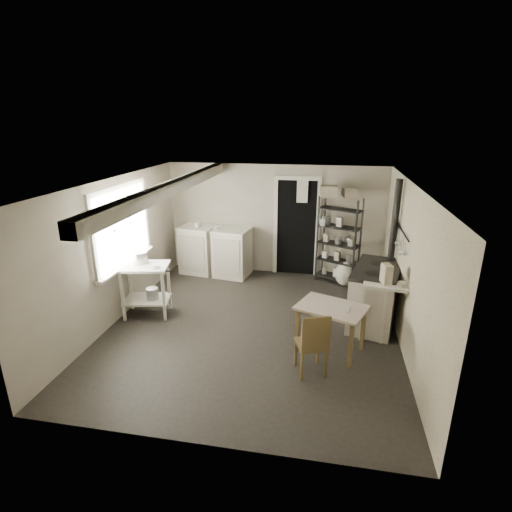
% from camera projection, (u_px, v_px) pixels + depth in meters
% --- Properties ---
extents(floor, '(5.00, 5.00, 0.00)m').
position_uv_depth(floor, '(253.00, 327.00, 6.40)').
color(floor, black).
rests_on(floor, ground).
extents(ceiling, '(5.00, 5.00, 0.00)m').
position_uv_depth(ceiling, '(252.00, 183.00, 5.66)').
color(ceiling, silver).
rests_on(ceiling, wall_back).
extents(wall_back, '(4.50, 0.02, 2.30)m').
position_uv_depth(wall_back, '(275.00, 220.00, 8.35)').
color(wall_back, '#B9B09E').
rests_on(wall_back, ground).
extents(wall_front, '(4.50, 0.02, 2.30)m').
position_uv_depth(wall_front, '(201.00, 347.00, 3.70)').
color(wall_front, '#B9B09E').
rests_on(wall_front, ground).
extents(wall_left, '(0.02, 5.00, 2.30)m').
position_uv_depth(wall_left, '(115.00, 251.00, 6.42)').
color(wall_left, '#B9B09E').
rests_on(wall_left, ground).
extents(wall_right, '(0.02, 5.00, 2.30)m').
position_uv_depth(wall_right, '(408.00, 269.00, 5.64)').
color(wall_right, '#B9B09E').
rests_on(wall_right, ground).
extents(window, '(0.12, 1.76, 1.28)m').
position_uv_depth(window, '(121.00, 227.00, 6.48)').
color(window, silver).
rests_on(window, wall_left).
extents(doorway, '(0.96, 0.10, 2.08)m').
position_uv_depth(doorway, '(296.00, 229.00, 8.30)').
color(doorway, silver).
rests_on(doorway, ground).
extents(ceiling_beam, '(0.18, 5.00, 0.18)m').
position_uv_depth(ceiling_beam, '(173.00, 187.00, 5.89)').
color(ceiling_beam, silver).
rests_on(ceiling_beam, ceiling).
extents(wallpaper_panel, '(0.01, 5.00, 2.30)m').
position_uv_depth(wallpaper_panel, '(408.00, 269.00, 5.64)').
color(wallpaper_panel, beige).
rests_on(wallpaper_panel, wall_right).
extents(utensil_rail, '(0.06, 1.20, 0.44)m').
position_uv_depth(utensil_rail, '(401.00, 230.00, 6.08)').
color(utensil_rail, '#A9A9AB').
rests_on(utensil_rail, wall_right).
extents(prep_table, '(0.87, 0.69, 0.89)m').
position_uv_depth(prep_table, '(147.00, 293.00, 6.69)').
color(prep_table, silver).
rests_on(prep_table, ground).
extents(stockpot, '(0.34, 0.34, 0.28)m').
position_uv_depth(stockpot, '(140.00, 260.00, 6.63)').
color(stockpot, '#A9A9AB').
rests_on(stockpot, prep_table).
extents(saucepan, '(0.20, 0.20, 0.09)m').
position_uv_depth(saucepan, '(156.00, 270.00, 6.43)').
color(saucepan, '#A9A9AB').
rests_on(saucepan, prep_table).
extents(bucket, '(0.26, 0.26, 0.22)m').
position_uv_depth(bucket, '(152.00, 294.00, 6.66)').
color(bucket, '#A9A9AB').
rests_on(bucket, prep_table).
extents(base_cabinets, '(1.62, 0.86, 1.02)m').
position_uv_depth(base_cabinets, '(215.00, 253.00, 8.49)').
color(base_cabinets, beige).
rests_on(base_cabinets, ground).
extents(mixing_bowl, '(0.34, 0.34, 0.06)m').
position_uv_depth(mixing_bowl, '(216.00, 231.00, 8.27)').
color(mixing_bowl, white).
rests_on(mixing_bowl, base_cabinets).
extents(counter_cup, '(0.16, 0.16, 0.11)m').
position_uv_depth(counter_cup, '(198.00, 229.00, 8.33)').
color(counter_cup, white).
rests_on(counter_cup, base_cabinets).
extents(shelf_rack, '(0.89, 0.64, 1.75)m').
position_uv_depth(shelf_rack, '(339.00, 237.00, 7.86)').
color(shelf_rack, black).
rests_on(shelf_rack, ground).
extents(shelf_jar, '(0.11, 0.11, 0.20)m').
position_uv_depth(shelf_jar, '(323.00, 216.00, 7.78)').
color(shelf_jar, white).
rests_on(shelf_jar, shelf_rack).
extents(storage_box_a, '(0.33, 0.29, 0.21)m').
position_uv_depth(storage_box_a, '(329.00, 183.00, 7.55)').
color(storage_box_a, beige).
rests_on(storage_box_a, shelf_rack).
extents(storage_box_b, '(0.31, 0.30, 0.16)m').
position_uv_depth(storage_box_b, '(351.00, 184.00, 7.55)').
color(storage_box_b, beige).
rests_on(storage_box_b, shelf_rack).
extents(stove, '(0.94, 1.34, 0.95)m').
position_uv_depth(stove, '(374.00, 298.00, 6.39)').
color(stove, beige).
rests_on(stove, ground).
extents(stovepipe, '(0.12, 0.12, 1.35)m').
position_uv_depth(stovepipe, '(395.00, 222.00, 6.43)').
color(stovepipe, black).
rests_on(stovepipe, stove).
extents(side_ledge, '(0.65, 0.39, 0.95)m').
position_uv_depth(side_ledge, '(382.00, 317.00, 5.81)').
color(side_ledge, silver).
rests_on(side_ledge, ground).
extents(oats_box, '(0.16, 0.21, 0.28)m').
position_uv_depth(oats_box, '(386.00, 279.00, 5.64)').
color(oats_box, beige).
rests_on(oats_box, side_ledge).
extents(work_table, '(1.08, 0.93, 0.69)m').
position_uv_depth(work_table, '(330.00, 326.00, 5.64)').
color(work_table, beige).
rests_on(work_table, ground).
extents(table_cup, '(0.09, 0.09, 0.08)m').
position_uv_depth(table_cup, '(348.00, 304.00, 5.35)').
color(table_cup, white).
rests_on(table_cup, work_table).
extents(chair, '(0.48, 0.49, 0.89)m').
position_uv_depth(chair, '(311.00, 339.00, 5.11)').
color(chair, brown).
rests_on(chair, ground).
extents(flour_sack, '(0.45, 0.40, 0.48)m').
position_uv_depth(flour_sack, '(345.00, 274.00, 7.93)').
color(flour_sack, silver).
rests_on(flour_sack, ground).
extents(floor_crock, '(0.13, 0.13, 0.14)m').
position_uv_depth(floor_crock, '(353.00, 331.00, 6.13)').
color(floor_crock, white).
rests_on(floor_crock, ground).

